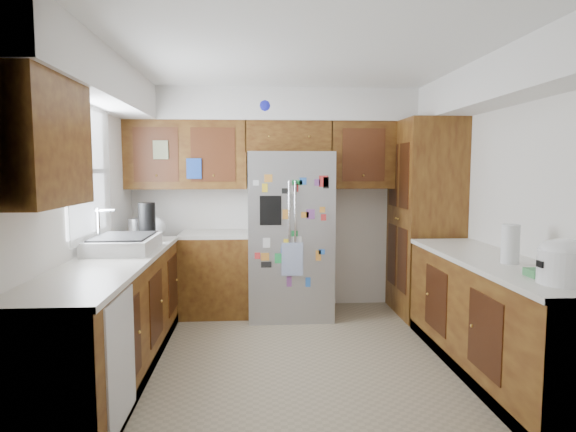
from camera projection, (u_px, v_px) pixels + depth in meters
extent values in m
plane|color=gray|center=(299.00, 355.00, 4.19)|extent=(3.60, 3.60, 0.00)
cube|color=white|center=(287.00, 201.00, 5.66)|extent=(3.60, 0.04, 2.50)
cube|color=white|center=(82.00, 214.00, 3.95)|extent=(0.04, 3.20, 2.50)
cube|color=white|center=(505.00, 211.00, 4.19)|extent=(0.04, 3.20, 2.50)
cube|color=white|center=(328.00, 240.00, 2.48)|extent=(3.60, 0.04, 2.50)
cube|color=white|center=(300.00, 60.00, 3.95)|extent=(3.60, 3.20, 0.02)
cube|color=silver|center=(288.00, 106.00, 5.37)|extent=(3.60, 0.38, 0.35)
cube|color=silver|center=(101.00, 81.00, 3.86)|extent=(0.38, 3.20, 0.35)
cube|color=silver|center=(489.00, 86.00, 4.08)|extent=(0.38, 3.20, 0.35)
cube|color=#431E0D|center=(187.00, 155.00, 5.37)|extent=(1.33, 0.34, 0.75)
cube|color=#431E0D|center=(387.00, 156.00, 5.52)|extent=(1.33, 0.34, 0.75)
cube|color=#431E0D|center=(37.00, 142.00, 2.77)|extent=(0.34, 0.85, 0.75)
cube|color=white|center=(86.00, 171.00, 4.02)|extent=(0.02, 0.90, 1.05)
cube|color=white|center=(91.00, 171.00, 4.02)|extent=(0.01, 1.02, 1.15)
cube|color=#1C43A6|center=(194.00, 169.00, 5.20)|extent=(0.16, 0.02, 0.22)
cube|color=#C1B694|center=(161.00, 150.00, 5.16)|extent=(0.16, 0.02, 0.20)
cube|color=#431E0D|center=(112.00, 320.00, 3.75)|extent=(0.60, 2.60, 0.88)
cube|color=#431E0D|center=(216.00, 275.00, 5.39)|extent=(0.75, 0.60, 0.88)
cube|color=white|center=(110.00, 262.00, 3.71)|extent=(0.63, 2.60, 0.04)
cube|color=white|center=(215.00, 234.00, 5.34)|extent=(0.75, 0.60, 0.04)
cube|color=black|center=(113.00, 369.00, 3.79)|extent=(0.60, 2.60, 0.10)
cube|color=silver|center=(122.00, 360.00, 2.93)|extent=(0.01, 0.58, 0.80)
cube|color=#431E0D|center=(495.00, 319.00, 3.78)|extent=(0.60, 2.25, 0.88)
cube|color=white|center=(497.00, 262.00, 3.74)|extent=(0.63, 2.25, 0.04)
cube|color=black|center=(493.00, 367.00, 3.82)|extent=(0.60, 2.25, 0.10)
cube|color=#431E0D|center=(425.00, 218.00, 5.33)|extent=(0.60, 0.90, 2.15)
cube|color=#939498|center=(290.00, 235.00, 5.30)|extent=(0.90, 0.75, 1.80)
cylinder|color=silver|center=(289.00, 225.00, 4.90)|extent=(0.02, 0.02, 0.90)
cylinder|color=silver|center=(295.00, 225.00, 4.90)|extent=(0.02, 0.02, 0.90)
cube|color=black|center=(271.00, 211.00, 4.88)|extent=(0.22, 0.01, 0.30)
cube|color=white|center=(292.00, 259.00, 4.92)|extent=(0.22, 0.01, 0.34)
cube|color=orange|center=(285.00, 214.00, 4.90)|extent=(0.06, 0.00, 0.10)
cube|color=orange|center=(322.00, 210.00, 4.92)|extent=(0.06, 0.00, 0.06)
cube|color=orange|center=(265.00, 257.00, 4.92)|extent=(0.08, 0.00, 0.08)
cube|color=#8C4C99|center=(311.00, 214.00, 4.91)|extent=(0.09, 0.00, 0.10)
cube|color=white|center=(256.00, 183.00, 4.84)|extent=(0.06, 0.00, 0.05)
cube|color=green|center=(297.00, 183.00, 4.87)|extent=(0.11, 0.00, 0.05)
cube|color=blue|center=(303.00, 181.00, 4.88)|extent=(0.07, 0.00, 0.07)
cube|color=red|center=(296.00, 188.00, 4.88)|extent=(0.05, 0.00, 0.08)
cube|color=orange|center=(268.00, 178.00, 4.85)|extent=(0.08, 0.00, 0.08)
cube|color=green|center=(295.00, 234.00, 4.92)|extent=(0.07, 0.00, 0.06)
cube|color=blue|center=(322.00, 252.00, 4.96)|extent=(0.06, 0.00, 0.05)
cube|color=black|center=(326.00, 183.00, 4.89)|extent=(0.06, 0.00, 0.12)
cube|color=orange|center=(305.00, 215.00, 4.91)|extent=(0.08, 0.00, 0.06)
cube|color=yellow|center=(265.00, 188.00, 4.86)|extent=(0.06, 0.00, 0.09)
cube|color=red|center=(257.00, 256.00, 4.92)|extent=(0.06, 0.00, 0.07)
cube|color=black|center=(285.00, 191.00, 4.87)|extent=(0.06, 0.00, 0.05)
cube|color=#8C4C99|center=(317.00, 182.00, 4.89)|extent=(0.06, 0.00, 0.07)
cube|color=black|center=(266.00, 265.00, 4.93)|extent=(0.11, 0.00, 0.06)
cube|color=red|center=(324.00, 217.00, 4.93)|extent=(0.05, 0.00, 0.07)
cube|color=white|center=(294.00, 190.00, 4.88)|extent=(0.06, 0.00, 0.09)
cube|color=blue|center=(286.00, 250.00, 4.93)|extent=(0.10, 0.00, 0.06)
cube|color=white|center=(297.00, 241.00, 4.93)|extent=(0.09, 0.00, 0.10)
cube|color=yellow|center=(286.00, 242.00, 4.92)|extent=(0.05, 0.00, 0.06)
cube|color=white|center=(266.00, 243.00, 4.91)|extent=(0.07, 0.00, 0.10)
cube|color=#8C4C99|center=(289.00, 281.00, 4.97)|extent=(0.05, 0.00, 0.11)
cube|color=green|center=(279.00, 258.00, 4.93)|extent=(0.09, 0.00, 0.10)
cube|color=orange|center=(318.00, 256.00, 4.96)|extent=(0.06, 0.00, 0.11)
cube|color=blue|center=(308.00, 282.00, 4.98)|extent=(0.05, 0.00, 0.10)
cube|color=red|center=(324.00, 181.00, 4.89)|extent=(0.09, 0.00, 0.12)
cube|color=#431E0D|center=(288.00, 138.00, 5.42)|extent=(0.96, 0.34, 0.35)
sphere|color=#1B1EBF|center=(265.00, 107.00, 5.30)|extent=(0.30, 0.30, 0.30)
cylinder|color=black|center=(314.00, 114.00, 5.43)|extent=(0.30, 0.30, 0.17)
ellipsoid|color=#333338|center=(314.00, 106.00, 5.42)|extent=(0.28, 0.28, 0.13)
cube|color=silver|center=(123.00, 244.00, 4.10)|extent=(0.52, 0.70, 0.12)
cube|color=black|center=(123.00, 237.00, 4.09)|extent=(0.44, 0.60, 0.02)
cylinder|color=silver|center=(99.00, 226.00, 4.07)|extent=(0.02, 0.02, 0.30)
cylinder|color=silver|center=(105.00, 210.00, 4.06)|extent=(0.16, 0.02, 0.02)
cube|color=yellow|center=(142.00, 253.00, 3.92)|extent=(0.10, 0.18, 0.04)
cube|color=black|center=(148.00, 237.00, 4.62)|extent=(0.18, 0.14, 0.10)
cylinder|color=black|center=(147.00, 217.00, 4.61)|extent=(0.16, 0.16, 0.28)
cylinder|color=#939498|center=(136.00, 229.00, 4.86)|extent=(0.14, 0.14, 0.20)
sphere|color=silver|center=(156.00, 227.00, 4.99)|extent=(0.20, 0.20, 0.20)
cube|color=#3F72B2|center=(141.00, 227.00, 5.09)|extent=(0.14, 0.10, 0.18)
cube|color=#BFB28C|center=(158.00, 228.00, 5.18)|extent=(0.10, 0.08, 0.14)
cylinder|color=silver|center=(132.00, 240.00, 4.39)|extent=(0.08, 0.08, 0.11)
cylinder|color=white|center=(565.00, 267.00, 2.92)|extent=(0.31, 0.31, 0.21)
ellipsoid|color=white|center=(566.00, 250.00, 2.91)|extent=(0.30, 0.30, 0.14)
cube|color=black|center=(542.00, 264.00, 2.90)|extent=(0.04, 0.06, 0.04)
cylinder|color=white|center=(510.00, 244.00, 3.55)|extent=(0.13, 0.13, 0.29)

